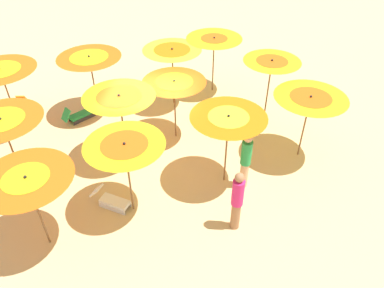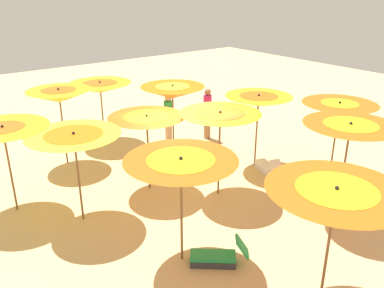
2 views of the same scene
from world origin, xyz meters
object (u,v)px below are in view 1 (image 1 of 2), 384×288
at_px(beach_umbrella_7, 271,66).
at_px(beach_umbrella_9, 90,62).
at_px(beach_umbrella_4, 2,125).
at_px(beachgoer_1, 246,160).
at_px(beach_umbrella_10, 172,55).
at_px(lounger_0, 112,200).
at_px(beach_umbrella_5, 120,101).
at_px(beach_umbrella_8, 2,75).
at_px(beach_umbrella_3, 310,102).
at_px(beach_umbrella_2, 228,123).
at_px(beach_umbrella_1, 125,149).
at_px(beach_umbrella_6, 174,86).
at_px(beach_umbrella_11, 214,43).
at_px(beachgoer_0, 237,200).
at_px(beach_umbrella_0, 27,183).
at_px(lounger_2, 79,115).
at_px(lounger_1, 19,111).

relative_size(beach_umbrella_7, beach_umbrella_9, 1.05).
bearing_deg(beach_umbrella_4, beachgoer_1, -83.72).
distance_m(beach_umbrella_10, lounger_0, 5.89).
xyz_separation_m(beach_umbrella_5, beachgoer_1, (-0.89, -3.69, -1.14)).
bearing_deg(beach_umbrella_8, beach_umbrella_3, -92.79).
bearing_deg(beach_umbrella_2, beach_umbrella_1, 119.72).
relative_size(beach_umbrella_6, beach_umbrella_7, 0.89).
height_order(beach_umbrella_1, beach_umbrella_11, beach_umbrella_1).
height_order(beach_umbrella_7, beachgoer_1, beach_umbrella_7).
distance_m(beach_umbrella_2, beach_umbrella_11, 5.37).
bearing_deg(lounger_0, beachgoer_0, 10.97).
xyz_separation_m(beach_umbrella_0, beachgoer_1, (2.53, -4.88, -1.09)).
relative_size(beach_umbrella_0, beach_umbrella_8, 0.97).
relative_size(beach_umbrella_1, beach_umbrella_7, 0.95).
bearing_deg(beach_umbrella_5, beach_umbrella_1, -162.21).
xyz_separation_m(beach_umbrella_11, lounger_2, (-2.67, 4.72, -1.84)).
bearing_deg(lounger_2, beach_umbrella_10, -25.54).
bearing_deg(lounger_0, beach_umbrella_6, 86.24).
xyz_separation_m(beach_umbrella_1, beach_umbrella_11, (6.73, -1.79, -0.07)).
relative_size(beach_umbrella_2, beach_umbrella_10, 1.03).
bearing_deg(beach_umbrella_0, beach_umbrella_4, 38.92).
relative_size(beach_umbrella_0, beach_umbrella_2, 0.98).
bearing_deg(lounger_1, beach_umbrella_2, 63.78).
bearing_deg(beach_umbrella_2, beach_umbrella_5, 77.40).
bearing_deg(beach_umbrella_7, beach_umbrella_0, 136.48).
xyz_separation_m(beach_umbrella_10, lounger_2, (-1.51, 3.27, -1.81)).
bearing_deg(beach_umbrella_11, beach_umbrella_7, -136.38).
xyz_separation_m(beach_umbrella_0, beach_umbrella_7, (5.95, -5.65, 0.12)).
distance_m(beach_umbrella_2, lounger_0, 3.85).
relative_size(beach_umbrella_1, beach_umbrella_9, 0.99).
xyz_separation_m(beach_umbrella_9, beach_umbrella_11, (2.18, -4.15, -0.05)).
bearing_deg(beach_umbrella_9, beach_umbrella_10, -69.28).
distance_m(beach_umbrella_11, beachgoer_0, 7.22).
bearing_deg(beach_umbrella_6, lounger_2, 80.27).
xyz_separation_m(beach_umbrella_1, lounger_2, (4.07, 2.93, -1.91)).
bearing_deg(beach_umbrella_0, beach_umbrella_7, -43.52).
relative_size(beach_umbrella_3, beach_umbrella_7, 0.91).
relative_size(beach_umbrella_1, beach_umbrella_8, 0.98).
relative_size(beach_umbrella_2, beach_umbrella_7, 0.96).
xyz_separation_m(beach_umbrella_2, beachgoer_1, (-0.19, -0.56, -1.10)).
bearing_deg(beach_umbrella_3, beachgoer_0, 147.45).
distance_m(beach_umbrella_0, lounger_2, 5.80).
distance_m(beach_umbrella_5, lounger_1, 5.34).
xyz_separation_m(beach_umbrella_0, beach_umbrella_5, (3.42, -1.18, 0.05)).
relative_size(beach_umbrella_11, beachgoer_1, 1.22).
relative_size(beach_umbrella_11, lounger_2, 2.00).
relative_size(beach_umbrella_2, lounger_0, 1.96).
xyz_separation_m(beach_umbrella_1, beach_umbrella_8, (3.30, 4.87, -0.00)).
bearing_deg(beach_umbrella_6, beach_umbrella_10, 9.83).
height_order(beach_umbrella_0, beach_umbrella_11, beach_umbrella_0).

